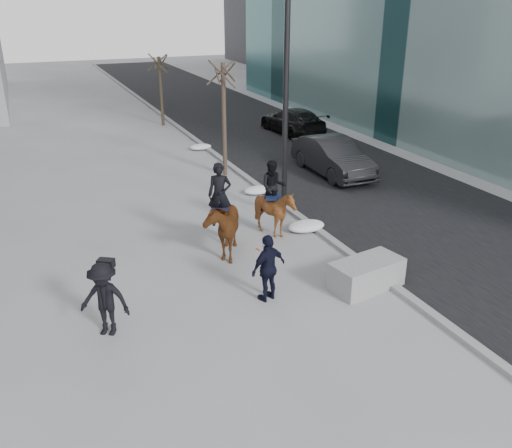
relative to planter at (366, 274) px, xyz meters
name	(u,v)px	position (x,y,z in m)	size (l,w,h in m)	color
ground	(275,295)	(-2.35, 0.59, -0.38)	(120.00, 120.00, 0.00)	gray
road	(320,163)	(4.65, 10.59, -0.38)	(8.00, 90.00, 0.01)	black
curb	(239,172)	(0.65, 10.59, -0.32)	(0.25, 90.00, 0.12)	gray
planter	(366,274)	(0.00, 0.00, 0.00)	(1.91, 0.95, 0.76)	#949496
car_near	(333,156)	(4.27, 8.90, 0.40)	(1.65, 4.74, 1.56)	black
car_far	(293,121)	(6.16, 16.37, 0.32)	(1.97, 4.86, 1.41)	black
tree_near	(224,114)	(0.05, 10.68, 2.19)	(1.20, 1.20, 5.15)	#362620
tree_far	(161,88)	(0.05, 21.31, 1.80)	(1.20, 1.20, 4.36)	#332A1E
mounted_left	(222,221)	(-2.72, 3.43, 0.63)	(1.71, 2.32, 2.73)	#4A2C0E
mounted_right	(274,206)	(-0.75, 4.05, 0.59)	(1.74, 1.82, 2.41)	#4A1C0E
feeder	(268,268)	(-2.59, 0.47, 0.50)	(1.11, 1.00, 1.75)	black
camera_crew	(104,299)	(-6.54, 0.53, 0.50)	(1.31, 1.15, 1.75)	black
lamppost	(285,67)	(0.25, 5.52, 4.61)	(0.25, 1.50, 9.09)	black
snow_piles	(275,203)	(0.35, 6.34, -0.23)	(1.26, 15.63, 0.32)	silver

